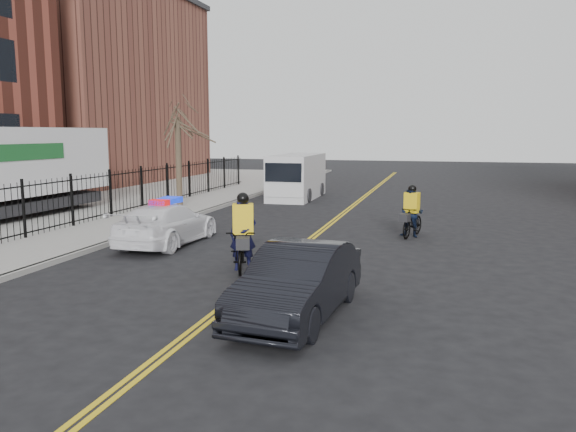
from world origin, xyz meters
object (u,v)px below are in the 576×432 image
Objects in this scene: dark_sedan at (298,282)px; cargo_van at (296,177)px; police_cruiser at (167,224)px; cyclist_far at (411,216)px; cyclist_near at (243,243)px.

cargo_van is at bearing 109.56° from dark_sedan.
police_cruiser is at bearing 139.89° from dark_sedan.
cyclist_far is (1.62, 9.34, 0.01)m from dark_sedan.
cyclist_near is (2.78, -16.04, -0.46)m from cargo_van.
cyclist_far reaches higher than police_cruiser.
cyclist_near is 1.18× the size of cyclist_far.
dark_sedan is 4.11m from cyclist_near.
cyclist_far is at bearing 37.31° from cyclist_near.
cargo_van is at bearing 140.68° from cyclist_far.
cyclist_far is at bearing -56.85° from cargo_van.
dark_sedan is 9.48m from cyclist_far.
dark_sedan is at bearing 135.35° from police_cruiser.
police_cruiser reaches higher than dark_sedan.
cargo_van reaches higher than cyclist_far.
police_cruiser is 8.30m from cyclist_far.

